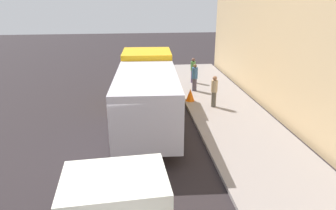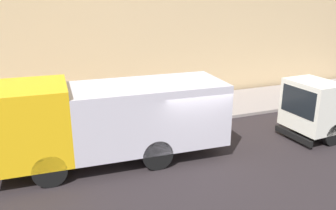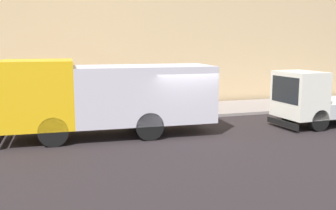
# 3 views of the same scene
# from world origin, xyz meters

# --- Properties ---
(ground) EXTENTS (80.00, 80.00, 0.00)m
(ground) POSITION_xyz_m (0.00, 0.00, 0.00)
(ground) COLOR black
(sidewalk) EXTENTS (3.94, 30.00, 0.15)m
(sidewalk) POSITION_xyz_m (4.97, 0.00, 0.07)
(sidewalk) COLOR gray
(sidewalk) RESTS_ON ground
(building_facade) EXTENTS (0.50, 30.00, 11.46)m
(building_facade) POSITION_xyz_m (7.44, 0.00, 5.73)
(building_facade) COLOR #D3B17F
(building_facade) RESTS_ON ground
(large_utility_truck) EXTENTS (2.91, 8.27, 3.03)m
(large_utility_truck) POSITION_xyz_m (0.78, 2.90, 1.66)
(large_utility_truck) COLOR yellow
(large_utility_truck) RESTS_ON ground
(small_flatbed_truck) EXTENTS (2.37, 5.05, 2.45)m
(small_flatbed_truck) POSITION_xyz_m (-0.15, -6.22, 1.12)
(small_flatbed_truck) COLOR white
(small_flatbed_truck) RESTS_ON ground
(pedestrian_walking) EXTENTS (0.45, 0.45, 1.70)m
(pedestrian_walking) POSITION_xyz_m (4.39, 4.45, 1.06)
(pedestrian_walking) COLOR #524D42
(pedestrian_walking) RESTS_ON sidewalk
(traffic_cone_orange) EXTENTS (0.49, 0.49, 0.70)m
(traffic_cone_orange) POSITION_xyz_m (3.32, 5.53, 0.50)
(traffic_cone_orange) COLOR orange
(traffic_cone_orange) RESTS_ON sidewalk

